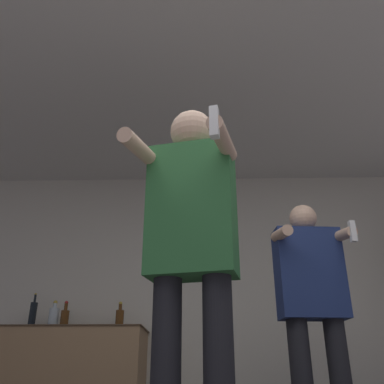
% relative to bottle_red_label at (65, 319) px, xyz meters
% --- Properties ---
extents(wall_back, '(7.00, 0.06, 2.55)m').
position_rel_bottle_red_label_xyz_m(wall_back, '(1.38, 0.25, 0.28)').
color(wall_back, beige).
rests_on(wall_back, ground_plane).
extents(ceiling_slab, '(7.00, 3.63, 0.05)m').
position_rel_bottle_red_label_xyz_m(ceiling_slab, '(1.38, -1.33, 1.58)').
color(ceiling_slab, silver).
rests_on(ceiling_slab, wall_back).
extents(counter, '(1.26, 0.64, 0.90)m').
position_rel_bottle_red_label_xyz_m(counter, '(0.15, -0.08, -0.55)').
color(counter, '#997551').
rests_on(counter, ground_plane).
extents(bottle_red_label, '(0.08, 0.08, 0.26)m').
position_rel_bottle_red_label_xyz_m(bottle_red_label, '(0.00, 0.00, 0.00)').
color(bottle_red_label, '#563314').
rests_on(bottle_red_label, counter).
extents(bottle_short_whiskey, '(0.07, 0.07, 0.34)m').
position_rel_bottle_red_label_xyz_m(bottle_short_whiskey, '(-0.31, -0.00, 0.03)').
color(bottle_short_whiskey, black).
rests_on(bottle_short_whiskey, counter).
extents(bottle_green_wine, '(0.08, 0.08, 0.26)m').
position_rel_bottle_red_label_xyz_m(bottle_green_wine, '(0.52, 0.00, -0.00)').
color(bottle_green_wine, '#563314').
rests_on(bottle_green_wine, counter).
extents(bottle_brown_liquor, '(0.09, 0.09, 0.27)m').
position_rel_bottle_red_label_xyz_m(bottle_brown_liquor, '(-0.11, -0.00, 0.01)').
color(bottle_brown_liquor, silver).
rests_on(bottle_brown_liquor, counter).
extents(person_woman_foreground, '(0.54, 0.61, 1.75)m').
position_rel_bottle_red_label_xyz_m(person_woman_foreground, '(1.24, -2.22, 0.03)').
color(person_woman_foreground, black).
rests_on(person_woman_foreground, ground_plane).
extents(person_man_side, '(0.52, 0.45, 1.64)m').
position_rel_bottle_red_label_xyz_m(person_man_side, '(2.03, -1.17, -0.05)').
color(person_man_side, black).
rests_on(person_man_side, ground_plane).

